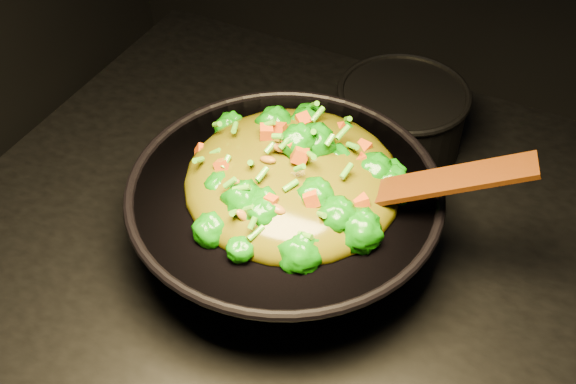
% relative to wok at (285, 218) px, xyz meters
% --- Properties ---
extents(wok, '(0.45, 0.45, 0.11)m').
position_rel_wok_xyz_m(wok, '(0.00, 0.00, 0.00)').
color(wok, black).
rests_on(wok, stovetop).
extents(stir_fry, '(0.35, 0.35, 0.10)m').
position_rel_wok_xyz_m(stir_fry, '(0.01, 0.01, 0.11)').
color(stir_fry, '#126E07').
rests_on(stir_fry, wok).
extents(spatula, '(0.27, 0.12, 0.11)m').
position_rel_wok_xyz_m(spatula, '(0.17, 0.03, 0.10)').
color(spatula, '#340F05').
rests_on(spatula, wok).
extents(back_pot, '(0.23, 0.23, 0.11)m').
position_rel_wok_xyz_m(back_pot, '(0.07, 0.28, -0.00)').
color(back_pot, black).
rests_on(back_pot, stovetop).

